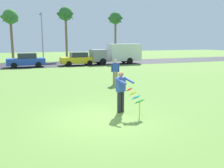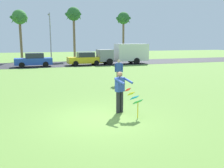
# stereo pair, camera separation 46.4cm
# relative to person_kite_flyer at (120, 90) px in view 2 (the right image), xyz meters

# --- Properties ---
(ground_plane) EXTENTS (120.00, 120.00, 0.00)m
(ground_plane) POSITION_rel_person_kite_flyer_xyz_m (-1.01, -0.57, -0.95)
(ground_plane) COLOR olive
(road_strip) EXTENTS (120.00, 8.00, 0.01)m
(road_strip) POSITION_rel_person_kite_flyer_xyz_m (-1.01, 22.87, -0.95)
(road_strip) COLOR #2D2D33
(road_strip) RESTS_ON ground
(person_kite_flyer) EXTENTS (0.69, 0.76, 1.73)m
(person_kite_flyer) POSITION_rel_person_kite_flyer_xyz_m (0.00, 0.00, 0.00)
(person_kite_flyer) COLOR #26262B
(person_kite_flyer) RESTS_ON ground
(kite_held) EXTENTS (0.64, 0.73, 1.13)m
(kite_held) POSITION_rel_person_kite_flyer_xyz_m (0.30, -0.80, -0.19)
(kite_held) COLOR red
(kite_held) RESTS_ON ground
(parked_car_blue) EXTENTS (4.26, 1.96, 1.60)m
(parked_car_blue) POSITION_rel_person_kite_flyer_xyz_m (-3.05, 20.47, -0.18)
(parked_car_blue) COLOR #2347B7
(parked_car_blue) RESTS_ON ground
(parked_car_yellow) EXTENTS (4.25, 1.92, 1.60)m
(parked_car_yellow) POSITION_rel_person_kite_flyer_xyz_m (3.05, 20.47, -0.18)
(parked_car_yellow) COLOR yellow
(parked_car_yellow) RESTS_ON ground
(parked_truck_grey_van) EXTENTS (6.71, 2.14, 2.62)m
(parked_truck_grey_van) POSITION_rel_person_kite_flyer_xyz_m (8.53, 20.47, 0.46)
(parked_truck_grey_van) COLOR gray
(parked_truck_grey_van) RESTS_ON ground
(palm_tree_right_near) EXTENTS (2.58, 2.71, 7.49)m
(palm_tree_right_near) POSITION_rel_person_kite_flyer_xyz_m (-4.54, 29.46, 5.19)
(palm_tree_right_near) COLOR brown
(palm_tree_right_near) RESTS_ON ground
(palm_tree_centre_far) EXTENTS (2.58, 2.71, 8.19)m
(palm_tree_centre_far) POSITION_rel_person_kite_flyer_xyz_m (3.38, 29.36, 5.85)
(palm_tree_centre_far) COLOR brown
(palm_tree_centre_far) RESTS_ON ground
(palm_tree_far_left) EXTENTS (2.58, 2.71, 7.99)m
(palm_tree_far_left) POSITION_rel_person_kite_flyer_xyz_m (12.45, 31.24, 5.67)
(palm_tree_far_left) COLOR brown
(palm_tree_far_left) RESTS_ON ground
(streetlight_pole) EXTENTS (0.24, 1.65, 7.00)m
(streetlight_pole) POSITION_rel_person_kite_flyer_xyz_m (-0.42, 27.71, 3.05)
(streetlight_pole) COLOR #9E9EA3
(streetlight_pole) RESTS_ON ground
(person_walker_near) EXTENTS (0.51, 0.37, 1.73)m
(person_walker_near) POSITION_rel_person_kite_flyer_xyz_m (2.29, 6.27, -0.02)
(person_walker_near) COLOR gray
(person_walker_near) RESTS_ON ground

